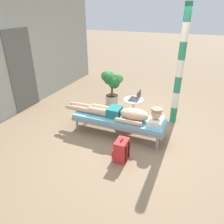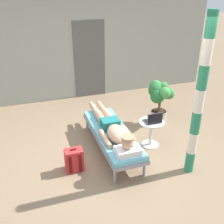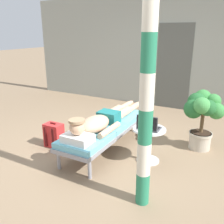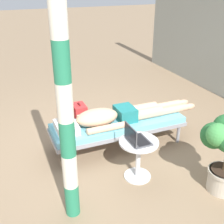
{
  "view_description": "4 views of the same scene",
  "coord_description": "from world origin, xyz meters",
  "px_view_note": "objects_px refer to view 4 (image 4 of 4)",
  "views": [
    {
      "loc": [
        -3.67,
        -1.24,
        2.5
      ],
      "look_at": [
        0.16,
        0.35,
        0.46
      ],
      "focal_mm": 34.55,
      "sensor_mm": 36.0,
      "label": 1
    },
    {
      "loc": [
        -1.31,
        -3.88,
        2.92
      ],
      "look_at": [
        0.19,
        0.45,
        0.66
      ],
      "focal_mm": 42.85,
      "sensor_mm": 36.0,
      "label": 2
    },
    {
      "loc": [
        1.95,
        -3.09,
        1.86
      ],
      "look_at": [
        0.11,
        0.31,
        0.59
      ],
      "focal_mm": 39.69,
      "sensor_mm": 36.0,
      "label": 3
    },
    {
      "loc": [
        3.43,
        -1.36,
        2.31
      ],
      "look_at": [
        -0.08,
        0.12,
        0.49
      ],
      "focal_mm": 45.99,
      "sensor_mm": 36.0,
      "label": 4
    }
  ],
  "objects_px": {
    "person_reclining": "(112,116)",
    "side_table": "(138,153)",
    "backpack": "(80,116)",
    "porch_post": "(65,102)",
    "laptop": "(135,138)",
    "lounge_chair": "(118,125)"
  },
  "relations": [
    {
      "from": "person_reclining",
      "to": "backpack",
      "type": "relative_size",
      "value": 5.12
    },
    {
      "from": "side_table",
      "to": "porch_post",
      "type": "relative_size",
      "value": 0.2
    },
    {
      "from": "person_reclining",
      "to": "porch_post",
      "type": "bearing_deg",
      "value": -40.83
    },
    {
      "from": "lounge_chair",
      "to": "porch_post",
      "type": "distance_m",
      "value": 1.73
    },
    {
      "from": "porch_post",
      "to": "side_table",
      "type": "bearing_deg",
      "value": 106.54
    },
    {
      "from": "person_reclining",
      "to": "laptop",
      "type": "bearing_deg",
      "value": -2.41
    },
    {
      "from": "lounge_chair",
      "to": "laptop",
      "type": "bearing_deg",
      "value": -9.39
    },
    {
      "from": "person_reclining",
      "to": "side_table",
      "type": "relative_size",
      "value": 4.15
    },
    {
      "from": "laptop",
      "to": "backpack",
      "type": "relative_size",
      "value": 0.73
    },
    {
      "from": "porch_post",
      "to": "backpack",
      "type": "bearing_deg",
      "value": 160.57
    },
    {
      "from": "backpack",
      "to": "laptop",
      "type": "bearing_deg",
      "value": 7.99
    },
    {
      "from": "person_reclining",
      "to": "porch_post",
      "type": "xyz_separation_m",
      "value": [
        1.04,
        -0.9,
        0.78
      ]
    },
    {
      "from": "lounge_chair",
      "to": "porch_post",
      "type": "relative_size",
      "value": 0.76
    },
    {
      "from": "laptop",
      "to": "lounge_chair",
      "type": "bearing_deg",
      "value": 170.61
    },
    {
      "from": "person_reclining",
      "to": "side_table",
      "type": "height_order",
      "value": "person_reclining"
    },
    {
      "from": "side_table",
      "to": "porch_post",
      "type": "distance_m",
      "value": 1.34
    },
    {
      "from": "person_reclining",
      "to": "side_table",
      "type": "distance_m",
      "value": 0.79
    },
    {
      "from": "laptop",
      "to": "backpack",
      "type": "height_order",
      "value": "laptop"
    },
    {
      "from": "lounge_chair",
      "to": "porch_post",
      "type": "bearing_deg",
      "value": -43.68
    },
    {
      "from": "side_table",
      "to": "laptop",
      "type": "height_order",
      "value": "laptop"
    },
    {
      "from": "side_table",
      "to": "laptop",
      "type": "bearing_deg",
      "value": -90.0
    },
    {
      "from": "porch_post",
      "to": "person_reclining",
      "type": "bearing_deg",
      "value": 139.17
    }
  ]
}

